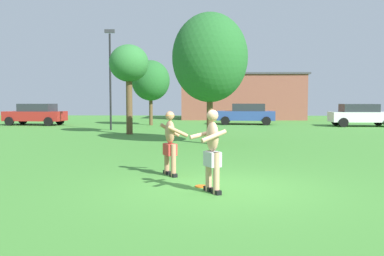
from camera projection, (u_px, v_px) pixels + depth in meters
The scene contains 12 objects.
ground_plane at pixel (221, 188), 9.09m from camera, with size 80.00×80.00×0.00m, color #428433.
player_with_cap at pixel (170, 140), 10.53m from camera, with size 0.75×0.70×1.63m.
player_in_gray at pixel (212, 149), 8.59m from camera, with size 0.77×0.77×1.71m.
frisbee at pixel (201, 186), 9.22m from camera, with size 0.26×0.26×0.03m, color orange.
car_white_near_post at pixel (361, 115), 29.55m from camera, with size 4.35×2.12×1.58m.
car_blue_mid_lot at pixel (247, 114), 31.79m from camera, with size 4.45×2.36×1.58m.
car_red_far_end at pixel (36, 114), 31.02m from camera, with size 4.46×2.39×1.58m.
lamp_post at pixel (110, 69), 25.87m from camera, with size 0.60×0.24×6.17m.
outbuilding_behind_lot at pixel (242, 97), 40.85m from camera, with size 11.79×6.48×4.32m.
tree_left_field at pixel (151, 81), 30.75m from camera, with size 2.79×2.79×4.75m.
tree_right_field at pixel (129, 65), 22.75m from camera, with size 2.13×2.13×4.87m.
tree_behind_players at pixel (210, 58), 17.87m from camera, with size 3.22×3.22×5.58m.
Camera 1 is at (-0.30, -8.99, 1.92)m, focal length 39.37 mm.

